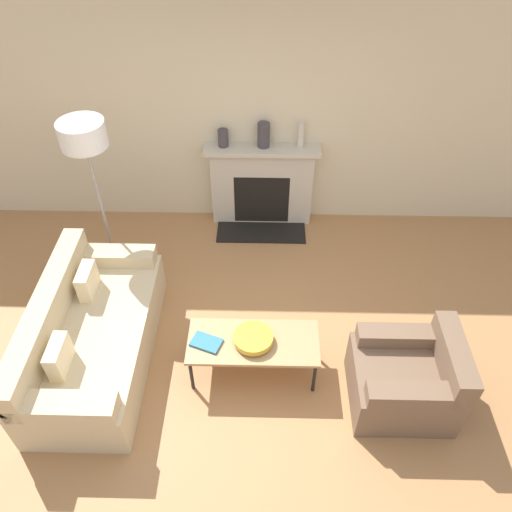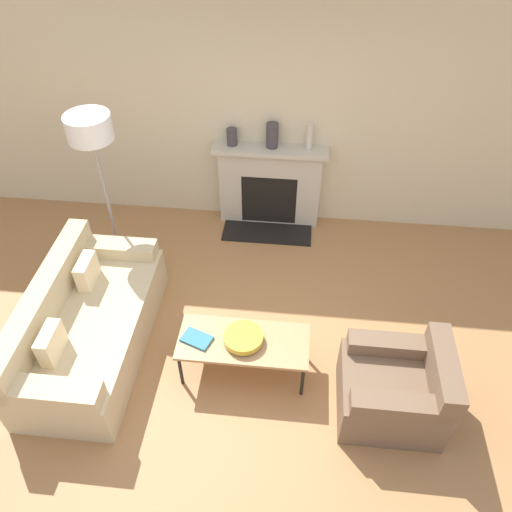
{
  "view_description": "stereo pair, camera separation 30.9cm",
  "coord_description": "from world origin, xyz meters",
  "px_view_note": "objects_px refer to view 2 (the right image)",
  "views": [
    {
      "loc": [
        0.09,
        -2.68,
        4.01
      ],
      "look_at": [
        0.01,
        1.13,
        0.45
      ],
      "focal_mm": 35.0,
      "sensor_mm": 36.0,
      "label": 1
    },
    {
      "loc": [
        0.4,
        -2.66,
        4.01
      ],
      "look_at": [
        0.01,
        1.13,
        0.45
      ],
      "focal_mm": 35.0,
      "sensor_mm": 36.0,
      "label": 2
    }
  ],
  "objects_px": {
    "mantel_vase_center_right": "(309,137)",
    "mantel_vase_left": "(232,137)",
    "fireplace": "(270,187)",
    "couch": "(87,326)",
    "book": "(197,339)",
    "floor_lamp": "(92,138)",
    "mantel_vase_center_left": "(272,135)",
    "armchair_near": "(396,389)",
    "bowl": "(243,338)",
    "coffee_table": "(243,343)"
  },
  "relations": [
    {
      "from": "mantel_vase_center_right",
      "to": "mantel_vase_left",
      "type": "bearing_deg",
      "value": 180.0
    },
    {
      "from": "fireplace",
      "to": "couch",
      "type": "relative_size",
      "value": 0.69
    },
    {
      "from": "book",
      "to": "mantel_vase_left",
      "type": "distance_m",
      "value": 2.42
    },
    {
      "from": "fireplace",
      "to": "floor_lamp",
      "type": "height_order",
      "value": "floor_lamp"
    },
    {
      "from": "mantel_vase_left",
      "to": "mantel_vase_center_left",
      "type": "xyz_separation_m",
      "value": [
        0.46,
        0.0,
        0.04
      ]
    },
    {
      "from": "armchair_near",
      "to": "book",
      "type": "distance_m",
      "value": 1.77
    },
    {
      "from": "bowl",
      "to": "mantel_vase_center_right",
      "type": "distance_m",
      "value": 2.44
    },
    {
      "from": "mantel_vase_center_left",
      "to": "mantel_vase_center_right",
      "type": "relative_size",
      "value": 0.98
    },
    {
      "from": "fireplace",
      "to": "armchair_near",
      "type": "distance_m",
      "value": 2.86
    },
    {
      "from": "couch",
      "to": "floor_lamp",
      "type": "bearing_deg",
      "value": 3.99
    },
    {
      "from": "mantel_vase_left",
      "to": "mantel_vase_center_right",
      "type": "bearing_deg",
      "value": 0.0
    },
    {
      "from": "armchair_near",
      "to": "mantel_vase_center_left",
      "type": "xyz_separation_m",
      "value": [
        -1.28,
        2.56,
        0.89
      ]
    },
    {
      "from": "fireplace",
      "to": "coffee_table",
      "type": "height_order",
      "value": "fireplace"
    },
    {
      "from": "armchair_near",
      "to": "mantel_vase_left",
      "type": "bearing_deg",
      "value": -145.92
    },
    {
      "from": "floor_lamp",
      "to": "book",
      "type": "bearing_deg",
      "value": -49.11
    },
    {
      "from": "mantel_vase_center_right",
      "to": "fireplace",
      "type": "bearing_deg",
      "value": -177.98
    },
    {
      "from": "floor_lamp",
      "to": "mantel_vase_center_right",
      "type": "height_order",
      "value": "floor_lamp"
    },
    {
      "from": "couch",
      "to": "bowl",
      "type": "relative_size",
      "value": 5.45
    },
    {
      "from": "mantel_vase_left",
      "to": "mantel_vase_center_left",
      "type": "relative_size",
      "value": 0.69
    },
    {
      "from": "bowl",
      "to": "couch",
      "type": "bearing_deg",
      "value": 175.64
    },
    {
      "from": "book",
      "to": "floor_lamp",
      "type": "bearing_deg",
      "value": 151.67
    },
    {
      "from": "mantel_vase_left",
      "to": "mantel_vase_center_left",
      "type": "distance_m",
      "value": 0.46
    },
    {
      "from": "bowl",
      "to": "mantel_vase_left",
      "type": "distance_m",
      "value": 2.41
    },
    {
      "from": "armchair_near",
      "to": "coffee_table",
      "type": "height_order",
      "value": "armchair_near"
    },
    {
      "from": "fireplace",
      "to": "floor_lamp",
      "type": "xyz_separation_m",
      "value": [
        -1.64,
        -0.94,
        1.09
      ]
    },
    {
      "from": "book",
      "to": "mantel_vase_center_left",
      "type": "xyz_separation_m",
      "value": [
        0.47,
        2.31,
        0.75
      ]
    },
    {
      "from": "mantel_vase_center_left",
      "to": "armchair_near",
      "type": "bearing_deg",
      "value": -63.5
    },
    {
      "from": "fireplace",
      "to": "mantel_vase_left",
      "type": "distance_m",
      "value": 0.78
    },
    {
      "from": "armchair_near",
      "to": "coffee_table",
      "type": "distance_m",
      "value": 1.37
    },
    {
      "from": "armchair_near",
      "to": "book",
      "type": "bearing_deg",
      "value": -98.07
    },
    {
      "from": "floor_lamp",
      "to": "mantel_vase_left",
      "type": "distance_m",
      "value": 1.59
    },
    {
      "from": "coffee_table",
      "to": "mantel_vase_center_right",
      "type": "distance_m",
      "value": 2.46
    },
    {
      "from": "couch",
      "to": "bowl",
      "type": "xyz_separation_m",
      "value": [
        1.51,
        -0.11,
        0.17
      ]
    },
    {
      "from": "mantel_vase_center_left",
      "to": "fireplace",
      "type": "bearing_deg",
      "value": -134.29
    },
    {
      "from": "book",
      "to": "mantel_vase_center_right",
      "type": "height_order",
      "value": "mantel_vase_center_right"
    },
    {
      "from": "fireplace",
      "to": "mantel_vase_center_left",
      "type": "relative_size",
      "value": 4.65
    },
    {
      "from": "couch",
      "to": "mantel_vase_center_left",
      "type": "bearing_deg",
      "value": -35.81
    },
    {
      "from": "couch",
      "to": "bowl",
      "type": "height_order",
      "value": "couch"
    },
    {
      "from": "book",
      "to": "armchair_near",
      "type": "bearing_deg",
      "value": 12.71
    },
    {
      "from": "bowl",
      "to": "mantel_vase_center_left",
      "type": "relative_size",
      "value": 1.24
    },
    {
      "from": "book",
      "to": "mantel_vase_center_left",
      "type": "bearing_deg",
      "value": 99.21
    },
    {
      "from": "coffee_table",
      "to": "book",
      "type": "height_order",
      "value": "book"
    },
    {
      "from": "coffee_table",
      "to": "book",
      "type": "bearing_deg",
      "value": -175.58
    },
    {
      "from": "armchair_near",
      "to": "mantel_vase_center_right",
      "type": "height_order",
      "value": "mantel_vase_center_right"
    },
    {
      "from": "floor_lamp",
      "to": "couch",
      "type": "bearing_deg",
      "value": -86.01
    },
    {
      "from": "fireplace",
      "to": "coffee_table",
      "type": "relative_size",
      "value": 1.13
    },
    {
      "from": "book",
      "to": "mantel_vase_center_right",
      "type": "bearing_deg",
      "value": 89.75
    },
    {
      "from": "fireplace",
      "to": "couch",
      "type": "distance_m",
      "value": 2.66
    },
    {
      "from": "armchair_near",
      "to": "mantel_vase_center_left",
      "type": "height_order",
      "value": "mantel_vase_center_left"
    },
    {
      "from": "armchair_near",
      "to": "coffee_table",
      "type": "relative_size",
      "value": 0.74
    }
  ]
}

